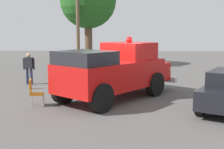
# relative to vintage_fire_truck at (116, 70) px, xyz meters

# --- Properties ---
(ground_plane) EXTENTS (60.00, 60.00, 0.00)m
(ground_plane) POSITION_rel_vintage_fire_truck_xyz_m (0.40, -0.09, -1.20)
(ground_plane) COLOR #514F4C
(vintage_fire_truck) EXTENTS (6.02, 5.39, 2.59)m
(vintage_fire_truck) POSITION_rel_vintage_fire_truck_xyz_m (0.00, 0.00, 0.00)
(vintage_fire_truck) COLOR black
(vintage_fire_truck) RESTS_ON ground
(lawn_chair_by_car) EXTENTS (0.59, 0.58, 1.02)m
(lawn_chair_by_car) POSITION_rel_vintage_fire_truck_xyz_m (1.38, -3.06, -0.61)
(lawn_chair_by_car) COLOR #B7BABF
(lawn_chair_by_car) RESTS_ON ground
(spectator_standing) EXTENTS (0.28, 0.64, 1.68)m
(spectator_standing) POSITION_rel_vintage_fire_truck_xyz_m (-3.17, -4.69, -0.23)
(spectator_standing) COLOR #2D334C
(spectator_standing) RESTS_ON ground
(oak_tree_left) EXTENTS (4.54, 4.54, 7.55)m
(oak_tree_left) POSITION_rel_vintage_fire_truck_xyz_m (-12.12, -2.53, 4.03)
(oak_tree_left) COLOR brown
(oak_tree_left) RESTS_ON ground
(utility_pole) EXTENTS (0.90, 1.56, 7.65)m
(utility_pole) POSITION_rel_vintage_fire_truck_xyz_m (-9.64, -3.02, 2.77)
(utility_pole) COLOR brown
(utility_pole) RESTS_ON ground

